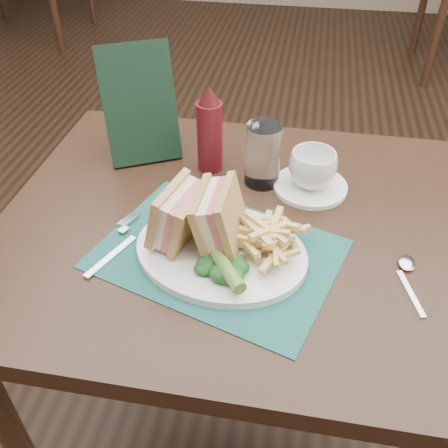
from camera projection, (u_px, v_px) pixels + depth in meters
name	position (u px, v px, depth m)	size (l,w,h in m)	color
floor	(255.00, 295.00, 1.80)	(7.00, 7.00, 0.00)	black
wall_back	(305.00, 7.00, 4.45)	(6.00, 6.00, 0.00)	gray
table_main	(235.00, 343.00, 1.18)	(0.90, 0.75, 0.75)	black
placemat	(218.00, 254.00, 0.87)	(0.40, 0.29, 0.00)	#184F48
plate	(221.00, 252.00, 0.86)	(0.30, 0.24, 0.01)	white
sandwich_half_a	(168.00, 211.00, 0.84)	(0.06, 0.11, 0.10)	tan
sandwich_half_b	(207.00, 216.00, 0.83)	(0.06, 0.12, 0.10)	tan
kale_garnish	(219.00, 267.00, 0.80)	(0.11, 0.08, 0.03)	#153C19
pickle_spear	(224.00, 265.00, 0.79)	(0.02, 0.02, 0.12)	#53752C
fries_pile	(266.00, 233.00, 0.84)	(0.18, 0.20, 0.06)	#DDBC6E
fork	(116.00, 243.00, 0.88)	(0.03, 0.17, 0.01)	silver
spoon	(409.00, 281.00, 0.81)	(0.03, 0.15, 0.01)	silver
saucer	(310.00, 186.00, 1.02)	(0.15, 0.15, 0.01)	white
coffee_cup	(312.00, 169.00, 0.99)	(0.10, 0.10, 0.08)	white
drinking_glass	(263.00, 155.00, 1.00)	(0.07, 0.07, 0.13)	white
ketchup_bottle	(210.00, 129.00, 1.02)	(0.05, 0.05, 0.19)	#520E14
check_presenter	(140.00, 105.00, 1.04)	(0.15, 0.02, 0.25)	black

